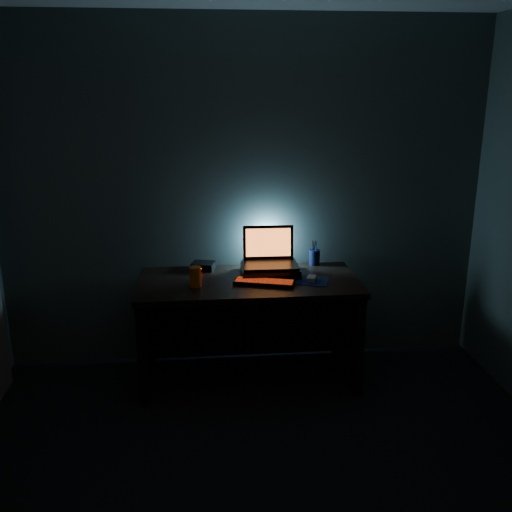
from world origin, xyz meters
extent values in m
cube|color=#434C46|center=(0.00, 2.00, 1.25)|extent=(3.50, 0.00, 2.50)
cube|color=black|center=(0.00, 1.62, 0.73)|extent=(1.50, 0.70, 0.04)
cube|color=black|center=(-0.71, 1.62, 0.35)|extent=(0.06, 0.64, 0.71)
cube|color=black|center=(0.71, 1.62, 0.35)|extent=(0.06, 0.64, 0.71)
cube|color=black|center=(0.00, 1.95, 0.35)|extent=(1.38, 0.02, 0.65)
cube|color=black|center=(0.16, 1.73, 0.78)|extent=(0.41, 0.31, 0.06)
cube|color=black|center=(0.16, 1.73, 0.82)|extent=(0.38, 0.27, 0.02)
cube|color=black|center=(0.16, 1.86, 0.95)|extent=(0.36, 0.05, 0.24)
cube|color=#E05A17|center=(0.16, 1.85, 0.95)|extent=(0.32, 0.04, 0.20)
cube|color=black|center=(0.10, 1.53, 0.76)|extent=(0.42, 0.24, 0.02)
cube|color=red|center=(0.10, 1.53, 0.77)|extent=(0.40, 0.21, 0.00)
cube|color=navy|center=(0.42, 1.56, 0.75)|extent=(0.27, 0.26, 0.00)
cube|color=gray|center=(0.42, 1.56, 0.77)|extent=(0.08, 0.11, 0.03)
cylinder|color=black|center=(0.51, 1.92, 0.81)|extent=(0.10, 0.10, 0.11)
cylinder|color=#D6610B|center=(-0.36, 1.53, 0.82)|extent=(0.09, 0.09, 0.13)
cube|color=black|center=(-0.30, 1.88, 0.78)|extent=(0.19, 0.17, 0.05)
sphere|color=#FF0C07|center=(-0.32, 1.82, 0.78)|extent=(0.01, 0.01, 0.01)
camera|label=1|loc=(-0.31, -2.04, 2.02)|focal=40.00mm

